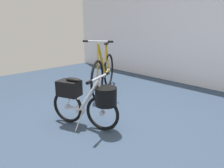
% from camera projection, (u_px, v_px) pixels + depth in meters
% --- Properties ---
extents(ground_plane, '(7.86, 7.86, 0.00)m').
position_uv_depth(ground_plane, '(102.00, 136.00, 2.51)').
color(ground_plane, '#2D3D51').
extents(back_wall, '(7.86, 0.10, 3.20)m').
position_uv_depth(back_wall, '(213.00, 5.00, 3.98)').
color(back_wall, silver).
rests_on(back_wall, ground_plane).
extents(folding_bike_foreground, '(0.92, 0.55, 0.69)m').
position_uv_depth(folding_bike_foreground, '(87.00, 99.00, 2.64)').
color(folding_bike_foreground, black).
rests_on(folding_bike_foreground, ground_plane).
extents(display_bike_left, '(0.80, 1.26, 1.01)m').
position_uv_depth(display_bike_left, '(104.00, 72.00, 4.05)').
color(display_bike_left, black).
rests_on(display_bike_left, ground_plane).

